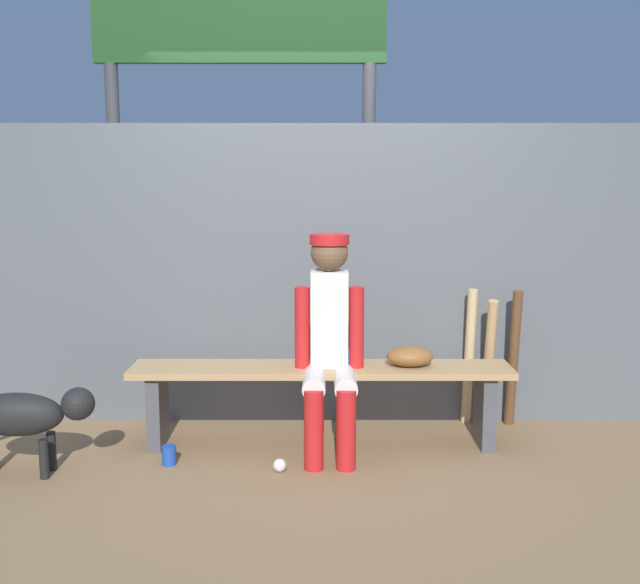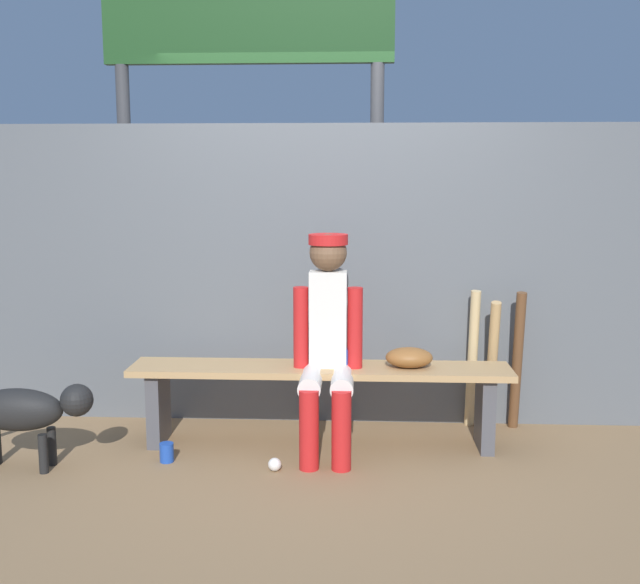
{
  "view_description": "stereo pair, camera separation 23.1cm",
  "coord_description": "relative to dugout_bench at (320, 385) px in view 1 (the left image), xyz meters",
  "views": [
    {
      "loc": [
        -0.01,
        -4.41,
        1.63
      ],
      "look_at": [
        0.0,
        0.0,
        0.94
      ],
      "focal_mm": 42.59,
      "sensor_mm": 36.0,
      "label": 1
    },
    {
      "loc": [
        0.22,
        -4.41,
        1.63
      ],
      "look_at": [
        0.0,
        0.0,
        0.94
      ],
      "focal_mm": 42.59,
      "sensor_mm": 36.0,
      "label": 2
    }
  ],
  "objects": [
    {
      "name": "chainlink_fence",
      "position": [
        0.0,
        0.47,
        0.6
      ],
      "size": [
        4.57,
        0.03,
        1.95
      ],
      "primitive_type": "cube",
      "color": "#595E63",
      "rests_on": "ground_plane"
    },
    {
      "name": "cup_on_ground",
      "position": [
        -0.86,
        -0.31,
        -0.32
      ],
      "size": [
        0.08,
        0.08,
        0.11
      ],
      "primitive_type": "cylinder",
      "color": "#1E47AD",
      "rests_on": "ground_plane"
    },
    {
      "name": "bat_wood_tan",
      "position": [
        1.08,
        0.36,
        0.05
      ],
      "size": [
        0.08,
        0.27,
        0.85
      ],
      "primitive_type": "cylinder",
      "rotation": [
        0.24,
        0.0,
        -0.05
      ],
      "color": "tan",
      "rests_on": "ground_plane"
    },
    {
      "name": "bat_wood_dark",
      "position": [
        1.24,
        0.35,
        0.08
      ],
      "size": [
        0.07,
        0.17,
        0.91
      ],
      "primitive_type": "cylinder",
      "rotation": [
        0.12,
        0.0,
        0.01
      ],
      "color": "brown",
      "rests_on": "ground_plane"
    },
    {
      "name": "player_seated",
      "position": [
        0.05,
        -0.11,
        0.32
      ],
      "size": [
        0.41,
        0.55,
        1.29
      ],
      "color": "silver",
      "rests_on": "ground_plane"
    },
    {
      "name": "dugout_bench",
      "position": [
        0.0,
        0.0,
        0.0
      ],
      "size": [
        2.28,
        0.36,
        0.49
      ],
      "color": "tan",
      "rests_on": "ground_plane"
    },
    {
      "name": "baseball",
      "position": [
        -0.23,
        -0.42,
        -0.34
      ],
      "size": [
        0.07,
        0.07,
        0.07
      ],
      "primitive_type": "sphere",
      "color": "white",
      "rests_on": "ground_plane"
    },
    {
      "name": "dog",
      "position": [
        -1.6,
        -0.45,
        -0.04
      ],
      "size": [
        0.84,
        0.2,
        0.49
      ],
      "color": "black",
      "rests_on": "ground_plane"
    },
    {
      "name": "scoreboard",
      "position": [
        -0.52,
        1.28,
        2.02
      ],
      "size": [
        2.39,
        0.27,
        3.39
      ],
      "color": "#3F3F42",
      "rests_on": "ground_plane"
    },
    {
      "name": "baseball_glove",
      "position": [
        0.53,
        0.0,
        0.18
      ],
      "size": [
        0.28,
        0.2,
        0.12
      ],
      "primitive_type": "ellipsoid",
      "color": "brown",
      "rests_on": "dugout_bench"
    },
    {
      "name": "bat_wood_natural",
      "position": [
        0.96,
        0.39,
        0.08
      ],
      "size": [
        0.08,
        0.14,
        0.9
      ],
      "primitive_type": "cylinder",
      "rotation": [
        0.08,
        0.0,
        0.12
      ],
      "color": "tan",
      "rests_on": "ground_plane"
    },
    {
      "name": "ground_plane",
      "position": [
        0.0,
        0.0,
        -0.38
      ],
      "size": [
        30.0,
        30.0,
        0.0
      ],
      "primitive_type": "plane",
      "color": "olive"
    },
    {
      "name": "cup_on_bench",
      "position": [
        0.14,
        -0.01,
        0.17
      ],
      "size": [
        0.08,
        0.08,
        0.11
      ],
      "primitive_type": "cylinder",
      "color": "#1E47AD",
      "rests_on": "dugout_bench"
    }
  ]
}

